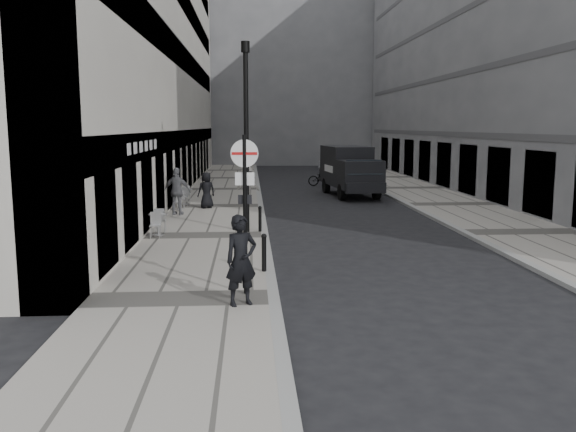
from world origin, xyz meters
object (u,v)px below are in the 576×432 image
(walking_man, at_px, (241,260))
(cyclist, at_px, (323,173))
(panel_van, at_px, (350,168))
(lamppost, at_px, (246,128))
(sign_post, at_px, (245,193))

(walking_man, xyz_separation_m, cyclist, (4.85, 26.07, -0.24))
(panel_van, height_order, cyclist, panel_van)
(lamppost, relative_size, panel_van, 1.10)
(walking_man, xyz_separation_m, sign_post, (0.08, 0.85, 1.29))
(cyclist, bearing_deg, sign_post, -98.98)
(lamppost, distance_m, panel_van, 13.18)
(walking_man, height_order, sign_post, sign_post)
(sign_post, xyz_separation_m, panel_van, (5.51, 19.67, -0.84))
(walking_man, height_order, panel_van, panel_van)
(panel_van, xyz_separation_m, cyclist, (-0.74, 5.55, -0.69))
(panel_van, bearing_deg, lamppost, -120.97)
(walking_man, relative_size, lamppost, 0.29)
(sign_post, distance_m, cyclist, 25.71)
(walking_man, distance_m, sign_post, 1.55)
(walking_man, relative_size, panel_van, 0.32)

